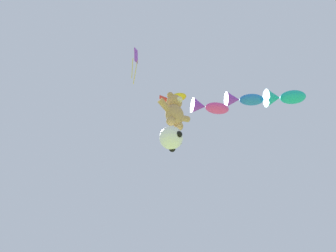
% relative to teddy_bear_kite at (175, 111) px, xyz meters
% --- Properties ---
extents(teddy_bear_kite, '(1.91, 0.84, 1.94)m').
position_rel_teddy_bear_kite_xyz_m(teddy_bear_kite, '(0.00, 0.00, 0.00)').
color(teddy_bear_kite, tan).
extents(soccer_ball_kite, '(1.02, 1.01, 0.94)m').
position_rel_teddy_bear_kite_xyz_m(soccer_ball_kite, '(-0.33, -0.09, -1.75)').
color(soccer_ball_kite, white).
extents(fish_kite_goldfin, '(1.41, 1.74, 0.73)m').
position_rel_teddy_bear_kite_xyz_m(fish_kite_goldfin, '(1.67, 1.81, 3.44)').
color(fish_kite_goldfin, yellow).
extents(fish_kite_magenta, '(2.42, 2.02, 0.96)m').
position_rel_teddy_bear_kite_xyz_m(fish_kite_magenta, '(3.32, 0.31, 2.75)').
color(fish_kite_magenta, '#E53F9E').
extents(fish_kite_cobalt, '(2.34, 2.28, 0.99)m').
position_rel_teddy_bear_kite_xyz_m(fish_kite_cobalt, '(4.91, -1.26, 3.41)').
color(fish_kite_cobalt, blue).
extents(fish_kite_teal, '(2.41, 2.48, 1.16)m').
position_rel_teddy_bear_kite_xyz_m(fish_kite_teal, '(6.61, -3.14, 3.43)').
color(fish_kite_teal, '#19ADB2').
extents(diamond_kite, '(0.80, 0.71, 2.83)m').
position_rel_teddy_bear_kite_xyz_m(diamond_kite, '(-1.61, 1.34, 3.83)').
color(diamond_kite, purple).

